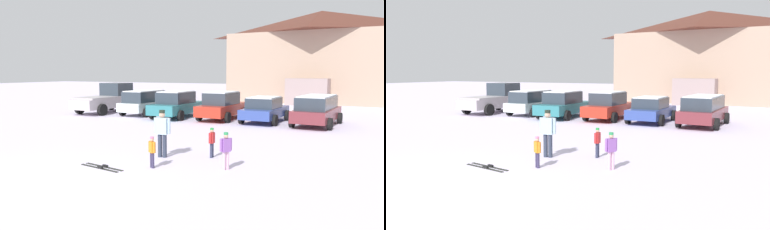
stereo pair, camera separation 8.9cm
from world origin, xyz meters
The scene contains 13 objects.
ground centered at (0.00, 0.00, 0.00)m, with size 160.00×160.00×0.00m, color silver.
ski_lodge centered at (2.59, 33.22, 4.57)m, with size 17.38×12.16×9.05m.
parked_white_suv centered at (-6.46, 14.91, 0.91)m, with size 2.18×4.09×1.70m.
parked_teal_hatchback centered at (-3.67, 14.56, 0.87)m, with size 2.26×4.78×1.74m.
parked_red_sedan centered at (-0.64, 14.98, 0.87)m, with size 2.19×4.76×1.76m.
parked_blue_hatchback centered at (2.12, 14.82, 0.78)m, with size 2.27×4.35×1.53m.
parked_maroon_van centered at (5.10, 14.79, 0.91)m, with size 2.42×4.77×1.69m.
pickup_truck centered at (-9.70, 15.05, 0.99)m, with size 2.62×5.52×2.15m.
skier_child_in_red_jacket centered at (3.02, 4.99, 0.59)m, with size 0.16×0.39×1.05m.
skier_child_in_purple_jacket centered at (4.07, 3.65, 0.66)m, with size 0.29×0.37×1.16m.
skier_adult_in_blue_parka centered at (1.45, 4.25, 0.94)m, with size 0.62×0.29×1.67m.
skier_child_in_orange_jacket centered at (1.92, 2.85, 0.56)m, with size 0.32×0.25×0.99m.
pair_of_skis centered at (0.51, 2.14, 0.02)m, with size 1.69×0.55×0.08m.
Camera 2 is at (8.26, -6.77, 3.00)m, focal length 35.00 mm.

